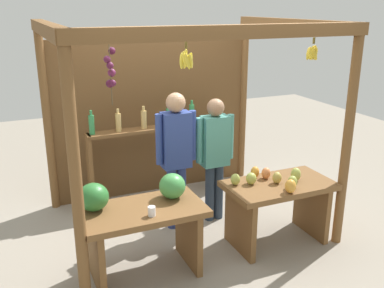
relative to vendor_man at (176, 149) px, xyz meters
name	(u,v)px	position (x,y,z in m)	size (l,w,h in m)	color
ground_plane	(185,222)	(0.12, 0.05, -0.97)	(12.00, 12.00, 0.00)	gray
market_stall	(169,102)	(0.12, 0.52, 0.43)	(2.88, 2.26, 2.36)	brown
fruit_counter_left	(140,217)	(-0.66, -0.72, -0.37)	(1.20, 0.66, 0.96)	brown
fruit_counter_right	(277,198)	(0.87, -0.76, -0.44)	(1.16, 0.66, 0.85)	brown
bottle_shelf_unit	(157,143)	(0.06, 0.86, -0.19)	(1.84, 0.22, 1.31)	brown
vendor_man	(176,149)	(0.00, 0.00, 0.00)	(0.48, 0.22, 1.61)	navy
vendor_woman	(215,150)	(0.49, 0.00, -0.07)	(0.48, 0.20, 1.50)	#283545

